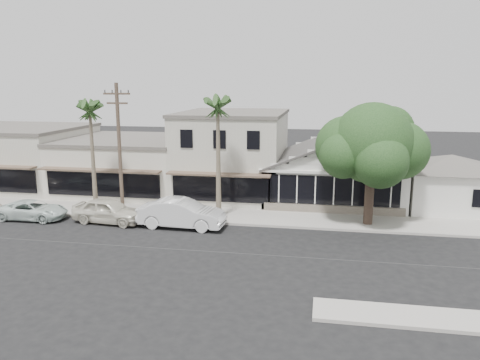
% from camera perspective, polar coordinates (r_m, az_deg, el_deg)
% --- Properties ---
extents(ground, '(140.00, 140.00, 0.00)m').
position_cam_1_polar(ground, '(25.40, 0.05, -8.96)').
color(ground, black).
rests_on(ground, ground).
extents(sidewalk_north, '(90.00, 3.50, 0.15)m').
position_cam_1_polar(sidewalk_north, '(33.70, -11.43, -3.81)').
color(sidewalk_north, '#9E9991').
rests_on(sidewalk_north, ground).
extents(corner_shop, '(10.40, 8.60, 5.10)m').
position_cam_1_polar(corner_shop, '(36.43, 11.31, 1.46)').
color(corner_shop, white).
rests_on(corner_shop, ground).
extents(side_cottage, '(6.00, 6.00, 3.00)m').
position_cam_1_polar(side_cottage, '(36.80, 24.13, -1.02)').
color(side_cottage, white).
rests_on(side_cottage, ground).
extents(row_building_near, '(8.00, 10.00, 6.50)m').
position_cam_1_polar(row_building_near, '(38.01, -0.83, 3.08)').
color(row_building_near, beige).
rests_on(row_building_near, ground).
extents(row_building_midnear, '(10.00, 10.00, 4.20)m').
position_cam_1_polar(row_building_midnear, '(40.86, -13.32, 1.74)').
color(row_building_midnear, beige).
rests_on(row_building_midnear, ground).
extents(row_building_midfar, '(11.00, 10.00, 5.00)m').
position_cam_1_polar(row_building_midfar, '(45.98, -25.46, 2.51)').
color(row_building_midfar, beige).
rests_on(row_building_midfar, ground).
extents(utility_pole, '(1.80, 0.24, 9.00)m').
position_cam_1_polar(utility_pole, '(31.75, -14.48, 3.80)').
color(utility_pole, brown).
rests_on(utility_pole, ground).
extents(car_0, '(4.95, 2.42, 1.62)m').
position_cam_1_polar(car_0, '(31.73, -15.74, -3.62)').
color(car_0, beige).
rests_on(car_0, ground).
extents(car_1, '(5.56, 2.12, 1.81)m').
position_cam_1_polar(car_1, '(29.79, -7.13, -4.07)').
color(car_1, silver).
rests_on(car_1, ground).
extents(car_2, '(4.60, 2.15, 1.28)m').
position_cam_1_polar(car_2, '(34.30, -23.94, -3.36)').
color(car_2, silver).
rests_on(car_2, ground).
extents(shade_tree, '(7.08, 6.40, 7.85)m').
position_cam_1_polar(shade_tree, '(30.34, 15.64, 4.10)').
color(shade_tree, '#3F3126').
rests_on(shade_tree, ground).
extents(palm_east, '(2.76, 2.76, 8.63)m').
position_cam_1_polar(palm_east, '(30.19, -2.73, 8.79)').
color(palm_east, '#726651').
rests_on(palm_east, ground).
extents(palm_mid, '(2.56, 2.56, 8.25)m').
position_cam_1_polar(palm_mid, '(33.06, -17.84, 7.95)').
color(palm_mid, '#726651').
rests_on(palm_mid, ground).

